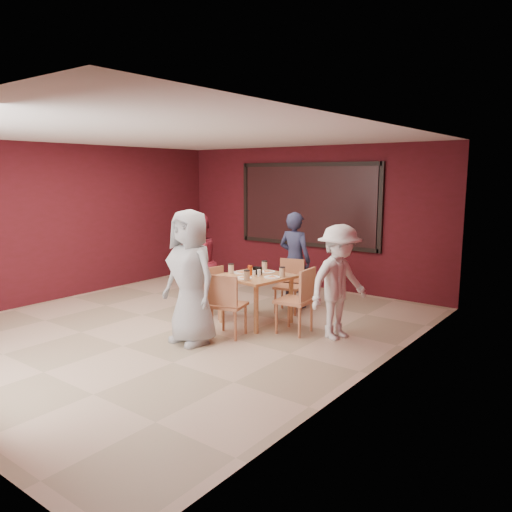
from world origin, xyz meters
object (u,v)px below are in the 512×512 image
Objects in this scene: chair_back at (290,282)px; dining_table at (256,281)px; chair_right at (299,297)px; diner_right at (339,282)px; diner_back at (295,260)px; chair_left at (218,289)px; diner_front at (190,277)px; diner_left at (198,263)px; chair_front at (226,302)px.

dining_table is at bearing -92.78° from chair_back.
diner_right is (0.53, 0.16, 0.26)m from chair_right.
dining_table is 1.17m from diner_back.
chair_left is 0.43× the size of diner_front.
chair_left is 1.54m from chair_right.
diner_front reaches higher than diner_right.
chair_left is 0.49× the size of diner_left.
chair_front reaches higher than dining_table.
chair_right is 0.61m from diner_right.
chair_right is 1.51m from diner_back.
chair_front is 0.55× the size of diner_back.
dining_table is 1.36× the size of chair_left.
diner_left is at bearing 106.67° from diner_right.
chair_back is 1.20m from chair_left.
chair_front is 1.68m from chair_back.
chair_right is 0.59× the size of diner_left.
chair_right is at bearing 84.97° from diner_left.
diner_right is (2.07, 0.17, 0.35)m from chair_left.
chair_left is at bearing 137.79° from chair_front.
chair_left is 1.43m from diner_back.
dining_table is at bearing 97.40° from chair_front.
chair_back is at bearing 74.01° from diner_right.
dining_table is 0.82m from chair_right.
chair_front is at bearing -132.62° from chair_right.
diner_back is (0.09, 2.41, -0.09)m from diner_front.
diner_back is (0.67, 1.21, 0.37)m from chair_left.
chair_front is 0.57× the size of diner_right.
chair_left is at bearing 60.74° from diner_back.
diner_back is at bearing 60.99° from chair_left.
diner_right is at bearing 4.73° from dining_table.
diner_back is 1.75m from diner_right.
chair_right is at bearing 125.43° from diner_back.
diner_left is (-1.32, 0.81, 0.29)m from chair_front.
chair_left is (-0.77, -0.92, -0.05)m from chair_back.
chair_front is 0.64m from diner_front.
diner_right is at bearing 47.66° from diner_front.
diner_front is (0.59, -1.20, 0.46)m from chair_left.
chair_front is at bearing -82.60° from dining_table.
diner_left is at bearing 44.79° from diner_back.
chair_back is at bearing 92.16° from chair_front.
chair_left is at bearing -175.67° from dining_table.
diner_left is (-2.02, 0.05, 0.27)m from chair_right.
chair_right is 0.60× the size of diner_right.
diner_front is at bearing 146.76° from diner_right.
chair_right is at bearing 56.82° from diner_front.
diner_right is at bearing 4.59° from chair_left.
diner_front reaches higher than chair_front.
chair_front is 1.57m from diner_left.
diner_front reaches higher than chair_back.
diner_front is at bearing -128.22° from chair_right.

